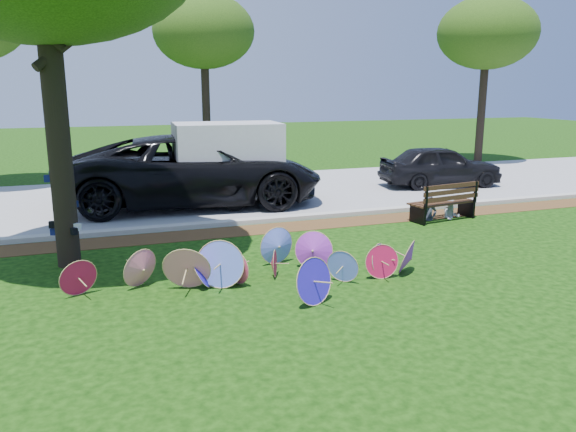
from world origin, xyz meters
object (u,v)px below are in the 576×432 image
parasol_pile (263,263)px  dark_pickup (440,166)px  cargo_trailer (228,159)px  person_left (430,196)px  park_bench (442,201)px  black_van (195,171)px  person_right (452,199)px

parasol_pile → dark_pickup: (8.87, 7.62, 0.36)m
parasol_pile → cargo_trailer: size_ratio=2.17×
person_left → park_bench: bearing=-11.4°
parasol_pile → cargo_trailer: cargo_trailer is taller
parasol_pile → park_bench: size_ratio=3.44×
dark_pickup → person_left: bearing=150.3°
black_van → parasol_pile: bearing=-176.0°
black_van → park_bench: black_van is taller
black_van → cargo_trailer: bearing=-98.9°
person_left → dark_pickup: bearing=49.9°
black_van → dark_pickup: size_ratio=1.76×
black_van → park_bench: 7.12m
person_left → person_right: person_left is taller
park_bench → person_left: size_ratio=1.45×
parasol_pile → dark_pickup: 11.70m
cargo_trailer → parasol_pile: bearing=-94.5°
parasol_pile → cargo_trailer: (1.04, 6.98, 1.00)m
cargo_trailer → person_right: 6.49m
dark_pickup → black_van: bearing=99.8°
parasol_pile → cargo_trailer: 7.13m
black_van → dark_pickup: (8.79, 0.41, -0.32)m
parasol_pile → dark_pickup: dark_pickup is taller
person_right → park_bench: bearing=-156.7°
parasol_pile → person_left: bearing=30.1°
cargo_trailer → person_left: cargo_trailer is taller
black_van → cargo_trailer: size_ratio=2.47×
cargo_trailer → park_bench: size_ratio=1.59×
black_van → person_right: (6.19, -3.99, -0.53)m
parasol_pile → black_van: (0.07, 7.21, 0.67)m
dark_pickup → park_bench: (-2.95, -4.45, -0.22)m
parasol_pile → person_right: size_ratio=6.42×
parasol_pile → person_left: (5.57, 3.22, 0.29)m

